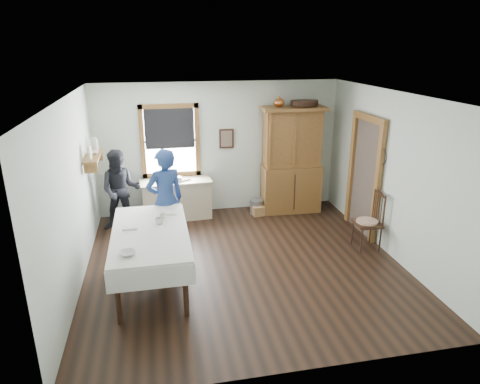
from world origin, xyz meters
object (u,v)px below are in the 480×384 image
(wicker_basket, at_px, (260,210))
(woman_blue, at_px, (166,204))
(china_hutch, at_px, (292,160))
(pail, at_px, (257,207))
(spindle_chair, at_px, (368,221))
(work_counter, at_px, (177,199))
(figure_dark, at_px, (121,193))
(dining_table, at_px, (152,257))

(wicker_basket, xyz_separation_m, woman_blue, (-1.95, -1.21, 0.73))
(china_hutch, height_order, wicker_basket, china_hutch)
(pail, bearing_deg, woman_blue, -145.80)
(spindle_chair, distance_m, wicker_basket, 2.39)
(woman_blue, bearing_deg, work_counter, -120.77)
(spindle_chair, height_order, wicker_basket, spindle_chair)
(china_hutch, height_order, figure_dark, china_hutch)
(dining_table, bearing_deg, china_hutch, 40.09)
(pail, bearing_deg, wicker_basket, -59.95)
(work_counter, relative_size, wicker_basket, 4.19)
(figure_dark, bearing_deg, wicker_basket, 4.98)
(dining_table, relative_size, woman_blue, 1.28)
(spindle_chair, bearing_deg, dining_table, -168.56)
(spindle_chair, relative_size, wicker_basket, 3.05)
(figure_dark, bearing_deg, spindle_chair, -20.22)
(china_hutch, xyz_separation_m, pail, (-0.75, -0.06, -0.95))
(china_hutch, distance_m, dining_table, 3.87)
(wicker_basket, bearing_deg, spindle_chair, -51.92)
(work_counter, height_order, dining_table, dining_table)
(spindle_chair, bearing_deg, work_counter, 151.78)
(dining_table, distance_m, woman_blue, 1.20)
(spindle_chair, xyz_separation_m, woman_blue, (-3.40, 0.64, 0.32))
(pail, distance_m, figure_dark, 2.78)
(dining_table, relative_size, spindle_chair, 2.07)
(woman_blue, bearing_deg, pail, -166.48)
(china_hutch, xyz_separation_m, figure_dark, (-3.46, -0.30, -0.38))
(dining_table, height_order, figure_dark, figure_dark)
(spindle_chair, bearing_deg, china_hutch, 115.01)
(dining_table, bearing_deg, spindle_chair, 7.12)
(china_hutch, xyz_separation_m, wicker_basket, (-0.70, -0.14, -1.01))
(wicker_basket, height_order, figure_dark, figure_dark)
(spindle_chair, bearing_deg, wicker_basket, 132.40)
(dining_table, height_order, pail, dining_table)
(woman_blue, distance_m, figure_dark, 1.34)
(dining_table, xyz_separation_m, pail, (2.17, 2.39, -0.27))
(work_counter, distance_m, wicker_basket, 1.74)
(work_counter, relative_size, figure_dark, 0.97)
(figure_dark, bearing_deg, pail, 6.72)
(china_hutch, height_order, spindle_chair, china_hutch)
(china_hutch, bearing_deg, woman_blue, -150.81)
(figure_dark, bearing_deg, work_counter, 18.44)
(work_counter, xyz_separation_m, pail, (1.66, -0.08, -0.25))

